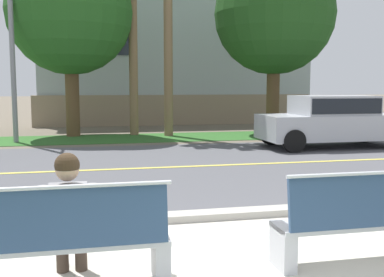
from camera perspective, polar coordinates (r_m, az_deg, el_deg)
name	(u,v)px	position (r m, az deg, el deg)	size (l,w,h in m)	color
ground_plane	(141,158)	(11.95, -6.22, -2.40)	(140.00, 140.00, 0.00)	#665B4C
curb_edge	(186,217)	(6.46, -0.79, -9.57)	(44.00, 0.30, 0.11)	#ADA89E
street_asphalt	(148,168)	(10.47, -5.34, -3.63)	(52.00, 8.00, 0.01)	#515156
road_centre_line	(148,168)	(10.47, -5.34, -3.60)	(48.00, 0.14, 0.01)	#E0CC4C
far_verge_grass	(127,138)	(16.38, -7.90, 0.03)	(48.00, 2.80, 0.02)	#2D6026
bench_left	(73,242)	(4.40, -14.33, -12.20)	(1.73, 0.48, 1.01)	silver
bench_right	(359,223)	(5.14, 19.72, -9.64)	(1.73, 0.48, 1.01)	silver
seated_person_grey	(69,213)	(4.50, -14.79, -8.81)	(0.52, 0.68, 1.25)	#47382D
car_silver_near	(333,119)	(14.50, 16.80, 2.33)	(4.30, 1.86, 1.54)	#B2B5BC
streetlamp	(11,6)	(16.38, -21.22, 14.82)	(0.24, 2.10, 7.63)	gray
shade_tree_far_left	(74,2)	(17.48, -14.26, 15.83)	(4.41, 4.41, 7.28)	brown
shade_tree_left	(279,5)	(18.24, 10.60, 15.75)	(4.48, 4.48, 7.39)	brown
garden_wall	(178,110)	(21.81, -1.75, 3.52)	(13.00, 0.36, 1.40)	gray
house_across_street	(170,47)	(25.04, -2.70, 11.07)	(13.96, 6.91, 7.57)	#A3ADB2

